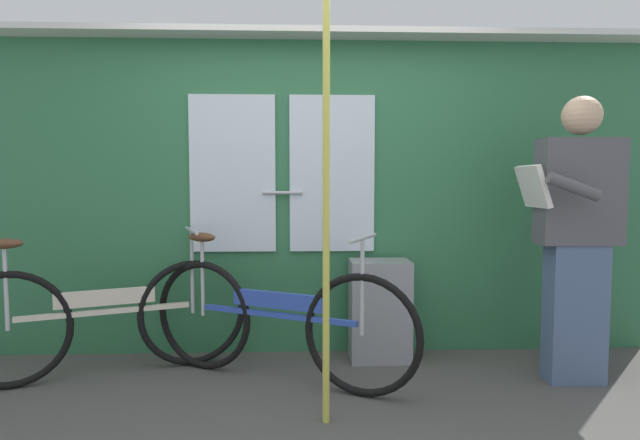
# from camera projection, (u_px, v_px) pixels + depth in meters

# --- Properties ---
(ground_plane) EXTENTS (5.92, 4.20, 0.04)m
(ground_plane) POSITION_uv_depth(u_px,v_px,m) (316.00, 440.00, 2.50)
(ground_plane) COLOR #474442
(train_door_wall) EXTENTS (4.92, 0.28, 2.26)m
(train_door_wall) POSITION_uv_depth(u_px,v_px,m) (310.00, 189.00, 3.70)
(train_door_wall) COLOR #2D6B42
(train_door_wall) RESTS_ON ground_plane
(bicycle_near_door) EXTENTS (1.65, 0.86, 0.92)m
(bicycle_near_door) POSITION_uv_depth(u_px,v_px,m) (276.00, 321.00, 3.16)
(bicycle_near_door) COLOR black
(bicycle_near_door) RESTS_ON ground_plane
(bicycle_leaning_behind) EXTENTS (1.69, 0.73, 0.92)m
(bicycle_leaning_behind) POSITION_uv_depth(u_px,v_px,m) (105.00, 317.00, 3.24)
(bicycle_leaning_behind) COLOR black
(bicycle_leaning_behind) RESTS_ON ground_plane
(passenger_reading_newspaper) EXTENTS (0.58, 0.51, 1.74)m
(passenger_reading_newspaper) POSITION_uv_depth(u_px,v_px,m) (576.00, 233.00, 3.13)
(passenger_reading_newspaper) COLOR slate
(passenger_reading_newspaper) RESTS_ON ground_plane
(trash_bin_by_wall) EXTENTS (0.41, 0.28, 0.69)m
(trash_bin_by_wall) POSITION_uv_depth(u_px,v_px,m) (380.00, 310.00, 3.56)
(trash_bin_by_wall) COLOR gray
(trash_bin_by_wall) RESTS_ON ground_plane
(handrail_pole) EXTENTS (0.04, 0.04, 2.22)m
(handrail_pole) POSITION_uv_depth(u_px,v_px,m) (326.00, 206.00, 2.56)
(handrail_pole) COLOR #C6C14C
(handrail_pole) RESTS_ON ground_plane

